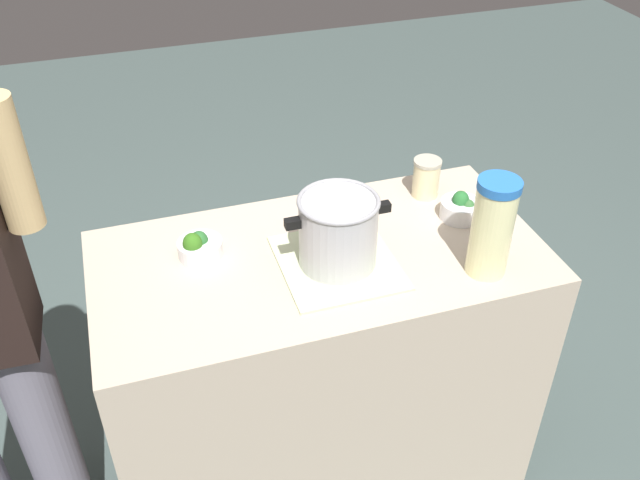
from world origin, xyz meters
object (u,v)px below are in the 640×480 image
object	(u,v)px
lemonade_pitcher	(492,227)
broccoli_bowl_center	(461,208)
mason_jar	(426,178)
cooking_pot	(338,230)
broccoli_bowl_front	(199,247)

from	to	relation	value
lemonade_pitcher	broccoli_bowl_center	world-z (taller)	lemonade_pitcher
mason_jar	cooking_pot	bearing A→B (deg)	33.52
lemonade_pitcher	broccoli_bowl_center	distance (m)	0.26
cooking_pot	lemonade_pitcher	bearing A→B (deg)	158.37
lemonade_pitcher	broccoli_bowl_center	bearing A→B (deg)	-101.46
cooking_pot	broccoli_bowl_center	size ratio (longest dim) A/B	2.42
lemonade_pitcher	mason_jar	xyz separation A→B (m)	(-0.00, -0.38, -0.08)
lemonade_pitcher	broccoli_bowl_center	xyz separation A→B (m)	(-0.05, -0.24, -0.10)
broccoli_bowl_front	broccoli_bowl_center	distance (m)	0.74
mason_jar	broccoli_bowl_front	size ratio (longest dim) A/B	0.99
cooking_pot	lemonade_pitcher	distance (m)	0.38
cooking_pot	mason_jar	size ratio (longest dim) A/B	2.33
cooking_pot	mason_jar	xyz separation A→B (m)	(-0.36, -0.24, -0.05)
broccoli_bowl_front	cooking_pot	bearing A→B (deg)	156.60
broccoli_bowl_center	lemonade_pitcher	bearing A→B (deg)	78.54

